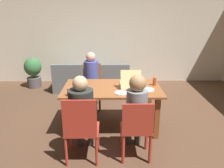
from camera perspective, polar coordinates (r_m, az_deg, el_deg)
ground_plane at (r=4.13m, az=0.01°, el=-10.96°), size 20.00×20.00×0.00m
back_wall at (r=6.46m, az=-0.26°, el=12.38°), size 6.83×0.12×2.68m
dining_table at (r=3.85m, az=0.02°, el=-2.51°), size 1.66×0.96×0.77m
chair_0 at (r=3.04m, az=-7.93°, el=-10.90°), size 0.46×0.43×0.98m
person_0 at (r=3.10m, az=-7.72°, el=-6.75°), size 0.34×0.53×1.23m
chair_1 at (r=3.11m, az=6.33°, el=-11.41°), size 0.43×0.39×0.90m
person_1 at (r=3.12m, az=6.18°, el=-6.39°), size 0.29×0.51×1.23m
chair_2 at (r=4.82m, az=-5.15°, el=-0.02°), size 0.41×0.46×0.94m
person_2 at (r=4.61m, az=-5.36°, el=1.77°), size 0.29×0.47×1.22m
pizza_box_0 at (r=3.92m, az=4.57°, el=0.39°), size 0.34×0.54×0.31m
plate_0 at (r=3.73m, az=9.06°, el=-1.39°), size 0.23×0.23×0.01m
plate_1 at (r=3.55m, az=2.44°, el=-2.23°), size 0.22×0.22×0.01m
drinking_glass_0 at (r=3.47m, az=-10.78°, el=-2.06°), size 0.08×0.08×0.13m
drinking_glass_1 at (r=3.95m, az=10.84°, el=0.65°), size 0.06×0.06×0.15m
couch at (r=5.93m, az=-5.18°, el=1.20°), size 1.93×0.85×0.76m
potted_plant at (r=6.39m, az=-19.54°, el=3.13°), size 0.45×0.45×0.82m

